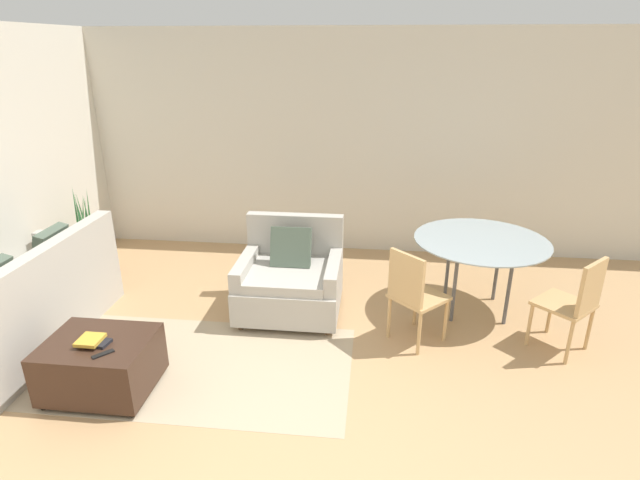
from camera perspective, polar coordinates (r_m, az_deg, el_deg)
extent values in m
plane|color=tan|center=(3.54, -5.45, -24.47)|extent=(20.00, 20.00, 0.00)
cube|color=beige|center=(6.34, 1.09, 10.83)|extent=(12.00, 0.06, 2.75)
cube|color=tan|center=(4.48, -13.68, -13.74)|extent=(2.57, 1.43, 0.00)
cube|color=brown|center=(4.11, -16.13, -17.67)|extent=(2.52, 0.05, 0.00)
cube|color=brown|center=(4.25, -15.09, -16.01)|extent=(2.52, 0.05, 0.00)
cube|color=brown|center=(4.40, -14.13, -14.45)|extent=(2.52, 0.05, 0.00)
cube|color=brown|center=(4.56, -13.26, -12.99)|extent=(2.52, 0.05, 0.00)
cube|color=brown|center=(4.72, -12.45, -11.63)|extent=(2.52, 0.05, 0.00)
cube|color=brown|center=(4.88, -11.70, -10.36)|extent=(2.52, 0.05, 0.00)
cube|color=#B2ADA3|center=(5.29, -30.88, -7.79)|extent=(0.88, 1.97, 0.46)
cube|color=#B2ADA3|center=(4.88, -28.44, -3.36)|extent=(0.14, 1.97, 0.50)
cube|color=#B2ADA3|center=(5.82, -26.35, -0.47)|extent=(0.81, 0.12, 0.26)
cube|color=#4C5B4C|center=(5.36, -28.44, -0.92)|extent=(0.19, 0.40, 0.41)
cube|color=#B2ADA3|center=(5.04, -3.44, -5.99)|extent=(1.00, 0.91, 0.33)
cube|color=#B2ADA3|center=(4.91, -3.57, -3.96)|extent=(0.76, 0.79, 0.10)
cube|color=#B2ADA3|center=(5.22, -2.83, 0.18)|extent=(1.00, 0.12, 0.53)
cube|color=#B2ADA3|center=(5.01, -8.47, -3.00)|extent=(0.12, 0.84, 0.20)
cube|color=#B2ADA3|center=(4.87, 1.59, -3.49)|extent=(0.12, 0.84, 0.20)
cylinder|color=brown|center=(4.89, -9.03, -9.71)|extent=(0.05, 0.05, 0.06)
cylinder|color=brown|center=(4.76, 0.90, -10.40)|extent=(0.05, 0.05, 0.06)
cylinder|color=brown|center=(5.53, -7.05, -5.75)|extent=(0.05, 0.05, 0.06)
cylinder|color=brown|center=(5.41, 1.66, -6.23)|extent=(0.05, 0.05, 0.06)
cube|color=#4C5B4C|center=(4.95, -3.34, -0.82)|extent=(0.40, 0.22, 0.41)
cube|color=#382319|center=(4.31, -23.74, -12.79)|extent=(0.79, 0.63, 0.41)
cylinder|color=black|center=(4.43, -29.04, -16.31)|extent=(0.04, 0.04, 0.04)
cylinder|color=black|center=(4.10, -20.70, -18.08)|extent=(0.04, 0.04, 0.04)
cylinder|color=black|center=(4.78, -25.47, -12.71)|extent=(0.04, 0.04, 0.04)
cylinder|color=black|center=(4.48, -17.68, -13.97)|extent=(0.04, 0.04, 0.04)
cube|color=black|center=(4.17, -24.40, -10.57)|extent=(0.25, 0.15, 0.02)
cube|color=gold|center=(4.16, -24.79, -10.33)|extent=(0.17, 0.18, 0.03)
cube|color=black|center=(4.02, -23.56, -11.85)|extent=(0.14, 0.14, 0.01)
cylinder|color=maroon|center=(6.51, -24.75, -2.17)|extent=(0.33, 0.33, 0.30)
cylinder|color=black|center=(6.46, -24.94, -1.02)|extent=(0.30, 0.30, 0.02)
cone|color=#387A42|center=(6.33, -24.92, 1.91)|extent=(0.06, 0.13, 0.68)
cone|color=#387A42|center=(6.37, -24.81, 2.30)|extent=(0.13, 0.11, 0.73)
cone|color=#387A42|center=(6.39, -25.12, 1.83)|extent=(0.11, 0.06, 0.63)
cone|color=#387A42|center=(6.40, -25.43, 1.76)|extent=(0.11, 0.10, 0.62)
cone|color=#387A42|center=(6.36, -26.01, 2.25)|extent=(0.05, 0.09, 0.76)
cone|color=#387A42|center=(6.34, -25.72, 1.81)|extent=(0.12, 0.12, 0.67)
cone|color=#387A42|center=(6.32, -25.54, 1.83)|extent=(0.12, 0.06, 0.69)
cone|color=#387A42|center=(6.32, -25.35, 1.93)|extent=(0.09, 0.10, 0.70)
cylinder|color=#99A8AD|center=(5.10, 17.96, -0.02)|extent=(1.29, 1.29, 0.01)
cylinder|color=#59595B|center=(4.98, 15.14, -5.10)|extent=(0.04, 0.04, 0.76)
cylinder|color=#59595B|center=(5.08, 20.77, -5.22)|extent=(0.04, 0.04, 0.76)
cylinder|color=#59595B|center=(5.43, 14.43, -2.74)|extent=(0.04, 0.04, 0.76)
cylinder|color=#59595B|center=(5.53, 19.60, -2.91)|extent=(0.04, 0.04, 0.76)
cube|color=tan|center=(4.58, 11.24, -6.39)|extent=(0.59, 0.59, 0.03)
cube|color=tan|center=(4.34, 9.82, -4.34)|extent=(0.29, 0.29, 0.45)
cylinder|color=tan|center=(4.72, 14.16, -8.89)|extent=(0.03, 0.03, 0.42)
cylinder|color=tan|center=(4.91, 10.84, -7.34)|extent=(0.03, 0.03, 0.42)
cylinder|color=tan|center=(4.47, 11.26, -10.46)|extent=(0.03, 0.03, 0.42)
cylinder|color=tan|center=(4.67, 7.89, -8.73)|extent=(0.03, 0.03, 0.42)
cube|color=tan|center=(4.86, 26.08, -6.62)|extent=(0.59, 0.59, 0.03)
cube|color=tan|center=(4.69, 28.60, -4.77)|extent=(0.29, 0.29, 0.45)
cylinder|color=tan|center=(5.17, 24.81, -7.53)|extent=(0.03, 0.03, 0.42)
cylinder|color=tan|center=(4.88, 22.81, -8.95)|extent=(0.03, 0.03, 0.42)
cylinder|color=tan|center=(5.05, 28.41, -8.88)|extent=(0.03, 0.03, 0.42)
cylinder|color=tan|center=(4.75, 26.60, -10.44)|extent=(0.03, 0.03, 0.42)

